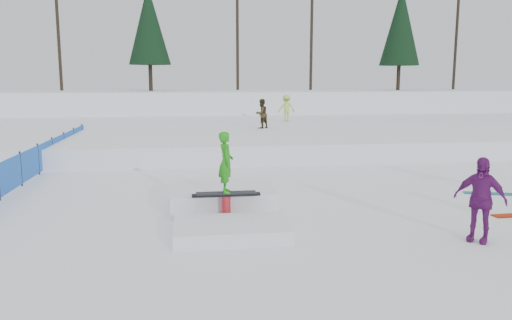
{
  "coord_description": "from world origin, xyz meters",
  "views": [
    {
      "loc": [
        -1.4,
        -11.4,
        3.3
      ],
      "look_at": [
        0.5,
        2.0,
        1.1
      ],
      "focal_mm": 35.0,
      "sensor_mm": 36.0,
      "label": 1
    }
  ],
  "objects": [
    {
      "name": "safety_fence",
      "position": [
        -6.5,
        6.6,
        0.55
      ],
      "size": [
        0.05,
        16.0,
        1.1
      ],
      "color": "blue",
      "rests_on": "ground"
    },
    {
      "name": "jib_rail_feature",
      "position": [
        -0.5,
        0.52,
        0.3
      ],
      "size": [
        2.6,
        4.4,
        2.11
      ],
      "color": "white",
      "rests_on": "ground"
    },
    {
      "name": "walker_olive",
      "position": [
        2.47,
        13.84,
        1.55
      ],
      "size": [
        0.92,
        0.89,
        1.5
      ],
      "primitive_type": "imported",
      "rotation": [
        0.0,
        0.0,
        3.75
      ],
      "color": "#322711",
      "rests_on": "snow_midrise"
    },
    {
      "name": "loose_board_teal",
      "position": [
        7.3,
        1.64,
        0.01
      ],
      "size": [
        1.42,
        0.71,
        0.03
      ],
      "primitive_type": "cube",
      "rotation": [
        0.0,
        0.0,
        -0.32
      ],
      "color": "#165B6E",
      "rests_on": "ground"
    },
    {
      "name": "snow_berm",
      "position": [
        0.0,
        30.0,
        1.2
      ],
      "size": [
        60.0,
        14.0,
        2.4
      ],
      "primitive_type": "cube",
      "color": "white",
      "rests_on": "ground"
    },
    {
      "name": "spectator_purple",
      "position": [
        4.5,
        -2.27,
        0.88
      ],
      "size": [
        1.03,
        1.04,
        1.76
      ],
      "primitive_type": "imported",
      "rotation": [
        0.0,
        0.0,
        -0.8
      ],
      "color": "#661867",
      "rests_on": "ground"
    },
    {
      "name": "snow_midrise",
      "position": [
        0.0,
        16.0,
        0.4
      ],
      "size": [
        50.0,
        18.0,
        0.8
      ],
      "primitive_type": "cube",
      "color": "white",
      "rests_on": "ground"
    },
    {
      "name": "treeline",
      "position": [
        6.18,
        28.28,
        7.45
      ],
      "size": [
        40.24,
        4.22,
        10.5
      ],
      "color": "black",
      "rests_on": "snow_berm"
    },
    {
      "name": "ground",
      "position": [
        0.0,
        0.0,
        0.0
      ],
      "size": [
        120.0,
        120.0,
        0.0
      ],
      "primitive_type": "plane",
      "color": "white"
    },
    {
      "name": "walker_ygreen",
      "position": [
        4.58,
        17.87,
        1.6
      ],
      "size": [
        1.04,
        0.61,
        1.59
      ],
      "primitive_type": "imported",
      "rotation": [
        0.0,
        0.0,
        3.16
      ],
      "color": "#B1D753",
      "rests_on": "snow_midrise"
    }
  ]
}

